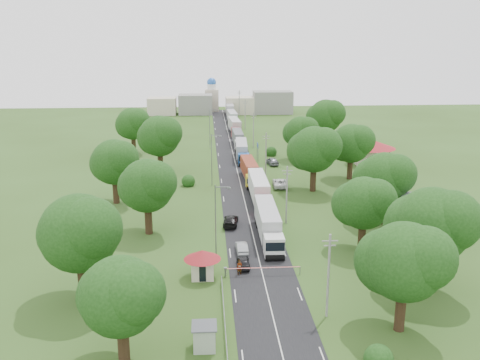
{
  "coord_description": "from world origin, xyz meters",
  "views": [
    {
      "loc": [
        -6.58,
        -83.48,
        27.99
      ],
      "look_at": [
        -0.61,
        7.59,
        3.0
      ],
      "focal_mm": 40.0,
      "sensor_mm": 36.0,
      "label": 1
    }
  ],
  "objects": [
    {
      "name": "tree_7",
      "position": [
        23.99,
        50.17,
        7.85
      ],
      "size": [
        9.6,
        9.6,
        12.05
      ],
      "color": "#382616",
      "rests_on": "ground"
    },
    {
      "name": "pedestrian_near",
      "position": [
        -2.77,
        -24.5,
        0.92
      ],
      "size": [
        0.77,
        0.61,
        1.83
      ],
      "primitive_type": "imported",
      "rotation": [
        0.0,
        0.0,
        0.29
      ],
      "color": "gray",
      "rests_on": "ground"
    },
    {
      "name": "kiosk",
      "position": [
        -7.0,
        -40.0,
        1.23
      ],
      "size": [
        2.3,
        2.3,
        2.41
      ],
      "color": "#99A593",
      "rests_on": "ground"
    },
    {
      "name": "tree_8",
      "position": [
        -14.01,
        -41.86,
        6.6
      ],
      "size": [
        8.0,
        8.0,
        10.1
      ],
      "color": "#382616",
      "rests_on": "ground"
    },
    {
      "name": "tree_5",
      "position": [
        21.99,
        18.16,
        7.22
      ],
      "size": [
        8.8,
        8.8,
        11.07
      ],
      "color": "#382616",
      "rests_on": "ground"
    },
    {
      "name": "tree_4",
      "position": [
        12.99,
        10.17,
        7.85
      ],
      "size": [
        9.6,
        9.6,
        12.05
      ],
      "color": "#382616",
      "rests_on": "ground"
    },
    {
      "name": "tree_9",
      "position": [
        -20.01,
        -29.83,
        7.85
      ],
      "size": [
        9.6,
        9.6,
        12.05
      ],
      "color": "#382616",
      "rests_on": "ground"
    },
    {
      "name": "lamp_1",
      "position": [
        -5.35,
        15.0,
        5.55
      ],
      "size": [
        2.03,
        0.22,
        10.0
      ],
      "color": "slate",
      "rests_on": "ground"
    },
    {
      "name": "tree_3",
      "position": [
        19.99,
        -7.84,
        7.22
      ],
      "size": [
        8.8,
        8.8,
        11.07
      ],
      "color": "#382616",
      "rests_on": "ground"
    },
    {
      "name": "pole_4",
      "position": [
        5.5,
        77.0,
        4.68
      ],
      "size": [
        1.6,
        0.24,
        9.0
      ],
      "color": "gray",
      "rests_on": "ground"
    },
    {
      "name": "ground",
      "position": [
        0.0,
        0.0,
        0.0
      ],
      "size": [
        260.0,
        260.0,
        0.0
      ],
      "primitive_type": "plane",
      "color": "#2C4517",
      "rests_on": "ground"
    },
    {
      "name": "tree_0",
      "position": [
        11.99,
        -37.84,
        7.22
      ],
      "size": [
        8.8,
        8.8,
        11.07
      ],
      "color": "#382616",
      "rests_on": "ground"
    },
    {
      "name": "house_brick",
      "position": [
        26.0,
        -12.0,
        2.65
      ],
      "size": [
        8.6,
        6.6,
        5.2
      ],
      "color": "maroon",
      "rests_on": "ground"
    },
    {
      "name": "house_cream",
      "position": [
        30.0,
        30.0,
        3.64
      ],
      "size": [
        10.08,
        10.08,
        5.8
      ],
      "color": "beige",
      "rests_on": "ground"
    },
    {
      "name": "car_lane_front",
      "position": [
        -2.17,
        -22.47,
        0.66
      ],
      "size": [
        1.59,
        3.9,
        1.33
      ],
      "primitive_type": "imported",
      "rotation": [
        0.0,
        0.0,
        3.14
      ],
      "color": "black",
      "rests_on": "ground"
    },
    {
      "name": "truck_5",
      "position": [
        1.91,
        69.67,
        2.19
      ],
      "size": [
        3.35,
        14.97,
        4.13
      ],
      "color": "maroon",
      "rests_on": "ground"
    },
    {
      "name": "lamp_2",
      "position": [
        -5.35,
        50.0,
        5.55
      ],
      "size": [
        2.03,
        0.22,
        10.0
      ],
      "color": "slate",
      "rests_on": "ground"
    },
    {
      "name": "church",
      "position": [
        -4.0,
        118.0,
        5.39
      ],
      "size": [
        5.0,
        5.0,
        12.3
      ],
      "color": "beige",
      "rests_on": "ground"
    },
    {
      "name": "tree_10",
      "position": [
        -15.01,
        -9.84,
        7.22
      ],
      "size": [
        8.8,
        8.8,
        11.07
      ],
      "color": "#382616",
      "rests_on": "ground"
    },
    {
      "name": "truck_2",
      "position": [
        1.97,
        18.09,
        2.03
      ],
      "size": [
        2.86,
        13.85,
        3.83
      ],
      "color": "gold",
      "rests_on": "ground"
    },
    {
      "name": "pole_2",
      "position": [
        5.5,
        21.0,
        4.68
      ],
      "size": [
        1.6,
        0.24,
        9.0
      ],
      "color": "gray",
      "rests_on": "ground"
    },
    {
      "name": "pole_1",
      "position": [
        5.5,
        -7.0,
        4.68
      ],
      "size": [
        1.6,
        0.24,
        9.0
      ],
      "color": "gray",
      "rests_on": "ground"
    },
    {
      "name": "pole_5",
      "position": [
        5.5,
        105.0,
        4.68
      ],
      "size": [
        1.6,
        0.24,
        9.0
      ],
      "color": "gray",
      "rests_on": "ground"
    },
    {
      "name": "tree_2",
      "position": [
        13.99,
        -17.86,
        6.6
      ],
      "size": [
        8.0,
        8.0,
        10.1
      ],
      "color": "#382616",
      "rests_on": "ground"
    },
    {
      "name": "pole_0",
      "position": [
        5.5,
        -35.0,
        4.68
      ],
      "size": [
        1.6,
        0.24,
        9.0
      ],
      "color": "gray",
      "rests_on": "ground"
    },
    {
      "name": "truck_1",
      "position": [
        2.4,
        3.65,
        2.29
      ],
      "size": [
        2.68,
        15.55,
        4.31
      ],
      "color": "#B3142C",
      "rests_on": "ground"
    },
    {
      "name": "tree_11",
      "position": [
        -22.01,
        5.16,
        7.22
      ],
      "size": [
        8.8,
        8.8,
        11.07
      ],
      "color": "#382616",
      "rests_on": "ground"
    },
    {
      "name": "truck_3",
      "position": [
        1.68,
        36.31,
        2.12
      ],
      "size": [
        2.99,
        14.45,
        3.99
      ],
      "color": "#194D9B",
      "rests_on": "ground"
    },
    {
      "name": "lamp_0",
      "position": [
        -5.35,
        -20.0,
        5.55
      ],
      "size": [
        2.03,
        0.22,
        10.0
      ],
      "color": "slate",
      "rests_on": "ground"
    },
    {
      "name": "car_verge_far",
      "position": [
        8.0,
        30.72,
        0.83
      ],
      "size": [
        2.88,
        5.14,
        1.65
      ],
      "primitive_type": "imported",
      "rotation": [
        0.0,
        0.0,
        3.34
      ],
      "color": "slate",
      "rests_on": "ground"
    },
    {
      "name": "road",
      "position": [
        0.0,
        20.0,
        0.0
      ],
      "size": [
        8.0,
        200.0,
        0.04
      ],
      "primitive_type": "cube",
      "color": "black",
      "rests_on": "ground"
    },
    {
      "name": "tree_1",
      "position": [
        17.99,
        -29.83,
        7.85
      ],
      "size": [
        9.6,
        9.6,
        12.05
      ],
      "color": "#382616",
      "rests_on": "ground"
    },
    {
      "name": "tree_6",
      "position": [
        14.99,
        35.14,
        6.6
      ],
      "size": [
        8.0,
        8.0,
        10.1
      ],
      "color": "#382616",
      "rests_on": "ground"
    },
    {
      "name": "tree_13",
      "position": [
        -24.01,
        45.16,
        7.22
      ],
      "size": [
        8.8,
        8.8,
        11.07
      ],
      "color": "#382616",
      "rests_on": "ground"
    },
    {
      "name": "truck_4",
      "position": [
        1.76,
        52.1,
        1.98
      ],
      "size": [
        2.53,
        13.49,
        3.74
      ],
      "color": "white",
      "rests_on": "ground"
    },
    {
      "name": "pedestrian_booth",
      "position": [
        -6.5,
        -25.85,
        0.87
      ],
      "size": [
        0.75,
        0.92,
        1.73
      ],
      "primitive_type": "imported",
      "rotation": [
        0.0,
        0.0,
        -1.45
      ],
      "color": "gray",
      "rests_on": "ground"
    },
    {
      "name": "info_sign",
      "position": [
        5.2,
        35.0,
        3.0
      ],
      "size": [
        0.12,
        3.1,
        4.1
      ],
      "color": "slate",
      "rests_on": "ground"
    },
    {
      "name": "pole_3",
      "position": [
        5.5,
        49.0,
        4.68
      ],
      "size": [
        1.6,
        0.24,
        9.0
      ],
      "color": "gray",
      "rests_on": "ground"
    },
    {
      "name": "tree_12",
      "position": [
        -16.01,
        25.17,
        7.85
      ],
      "size": [
        9.6,
        9.6,
        12.05
      ],
      "color": "#382616",
      "rests_on": "ground"
    },
    {
      "name": "car_lane_rear",
      "position": [
        -3.0,
        -7.31,
        0.75
      ],
      "size": [
        2.76,
        5.42,
        1.51
      ],
      "primitive_type": "imported",
      "rotation": [
        0.0,
        0.0,
        3.01
      ],
      "color": "black",
      "rests_on": "ground"
    },
    {
      "name": "truck_7",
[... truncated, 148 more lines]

